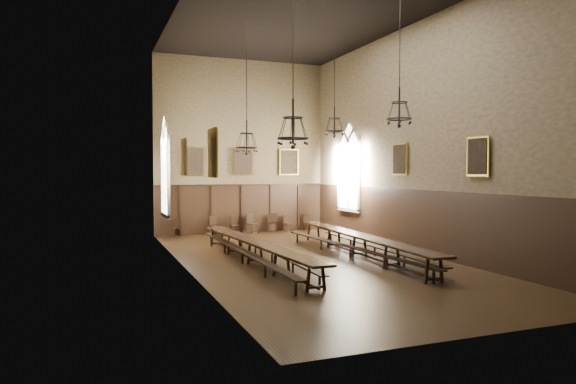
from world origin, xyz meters
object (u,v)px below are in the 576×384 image
bench_right_outer (375,250)px  chair_2 (214,229)px  chair_7 (307,226)px  chandelier_front_left (293,128)px  bench_left_inner (272,255)px  chandelier_front_right (399,110)px  bench_right_inner (350,251)px  chair_4 (252,227)px  chandelier_back_left (247,139)px  chair_5 (273,226)px  chandelier_back_right (334,124)px  chair_6 (289,226)px  chair_0 (177,231)px  chair_3 (235,229)px  table_left (255,252)px  table_right (359,246)px  bench_left_outer (242,255)px

bench_right_outer → chair_2: chair_2 is taller
chair_7 → chandelier_front_left: 13.12m
bench_left_inner → chandelier_front_right: (3.40, -2.76, 4.92)m
bench_right_inner → chair_4: (-1.12, 8.64, 0.02)m
chair_7 → chair_4: bearing=-165.4°
chair_2 → chandelier_back_left: size_ratio=0.18×
chair_5 → chandelier_back_right: 8.02m
chandelier_back_left → chair_2: bearing=88.4°
chair_6 → chandelier_front_left: (-4.18, -11.13, 4.22)m
bench_right_outer → chandelier_back_right: bearing=104.6°
chandelier_back_right → bench_left_inner: bearing=-149.9°
chair_0 → chandelier_back_left: bearing=-68.2°
bench_right_inner → chair_3: (-2.02, 8.68, -0.02)m
bench_right_outer → chair_4: bearing=104.1°
chair_5 → chandelier_front_right: bearing=-71.5°
chandelier_front_left → chandelier_front_right: bearing=0.5°
chandelier_back_left → chandelier_front_left: same height
table_left → bench_left_inner: 0.66m
chair_6 → bench_left_inner: bearing=-122.0°
chair_0 → bench_right_inner: bearing=-53.4°
table_right → chair_7: chair_7 is taller
bench_right_inner → chair_6: bearing=84.0°
chair_4 → chair_7: chair_4 is taller
chair_5 → chair_7: size_ratio=1.15×
table_right → chair_5: (-0.50, 8.43, -0.11)m
bench_right_inner → chair_0: size_ratio=11.63×
chair_2 → chandelier_front_right: chandelier_front_right is taller
bench_right_inner → bench_right_outer: (1.04, 0.02, -0.02)m
chair_6 → chandelier_front_left: size_ratio=0.18×
chair_4 → chair_6: size_ratio=1.11×
bench_left_inner → chair_7: size_ratio=10.60×
chair_0 → chair_6: size_ratio=0.95×
bench_right_outer → chair_5: (-1.03, 8.64, 0.04)m
bench_right_outer → table_right: bearing=158.6°
bench_right_inner → bench_right_outer: size_ratio=1.09×
table_left → chair_0: bearing=99.0°
bench_left_outer → chair_7: bearing=54.2°
chair_3 → chandelier_back_left: 7.71m
chair_3 → bench_right_outer: bearing=-72.0°
chair_5 → bench_right_outer: bearing=-67.0°
bench_right_inner → chair_6: chair_6 is taller
chair_2 → chandelier_back_right: (3.54, -6.49, 4.87)m
chair_0 → chandelier_back_left: 7.86m
chair_0 → chair_4: bearing=5.5°
chandelier_front_left → table_left: bearing=96.9°
table_right → bench_left_outer: 4.53m
chair_0 → chandelier_back_left: chandelier_back_left is taller
chair_4 → chair_5: bearing=-18.7°
chair_6 → chandelier_back_right: size_ratio=0.21×
chandelier_back_left → chandelier_front_left: bearing=-90.0°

